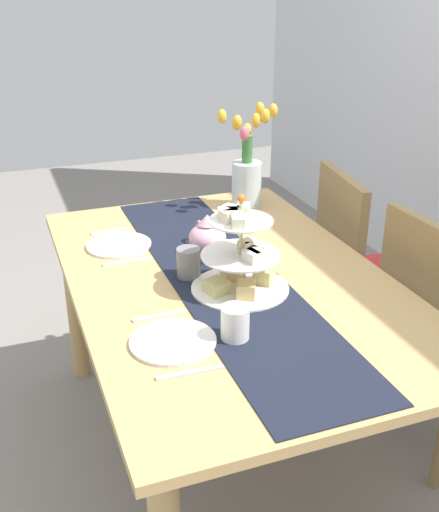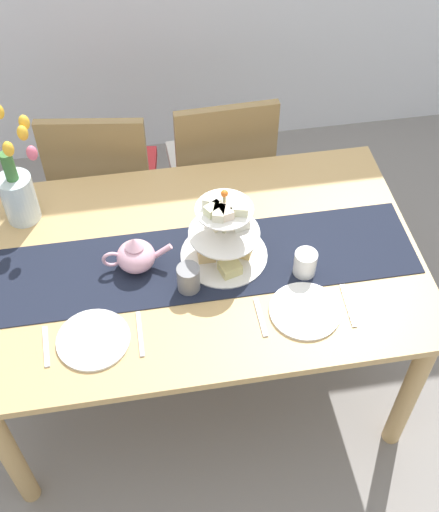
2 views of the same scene
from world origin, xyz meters
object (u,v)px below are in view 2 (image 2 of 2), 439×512
(dining_table, at_px, (197,278))
(mug_grey, at_px, (188,278))
(tiered_cake_stand, at_px, (224,236))
(fork_left, at_px, (46,346))
(teapot, at_px, (136,255))
(dinner_plate_right, at_px, (305,311))
(knife_right, at_px, (348,305))
(knife_left, at_px, (140,334))
(tulip_vase, at_px, (16,186))
(chair_left, at_px, (105,180))
(chair_right, at_px, (221,168))
(dinner_plate_left, at_px, (93,340))
(mug_white_text, at_px, (305,263))
(fork_right, at_px, (261,317))

(dining_table, distance_m, mug_grey, 0.20)
(tiered_cake_stand, xyz_separation_m, fork_left, (-0.60, -0.28, -0.10))
(dining_table, distance_m, teapot, 0.26)
(fork_left, xyz_separation_m, dinner_plate_right, (0.82, 0.00, 0.00))
(knife_right, bearing_deg, knife_left, 180.00)
(dinner_plate_right, bearing_deg, knife_left, 180.00)
(knife_left, relative_size, mug_grey, 1.79)
(tulip_vase, bearing_deg, fork_left, -82.13)
(tiered_cake_stand, height_order, teapot, tiered_cake_stand)
(knife_left, relative_size, knife_right, 1.00)
(chair_left, distance_m, chair_right, 0.51)
(teapot, xyz_separation_m, tulip_vase, (-0.38, 0.31, 0.09))
(dining_table, distance_m, knife_right, 0.55)
(chair_right, distance_m, tiered_cake_stand, 0.79)
(tiered_cake_stand, relative_size, mug_grey, 3.20)
(dinner_plate_left, distance_m, mug_grey, 0.36)
(knife_left, bearing_deg, teapot, 87.25)
(dinner_plate_left, height_order, mug_white_text, mug_white_text)
(fork_right, bearing_deg, knife_right, 0.00)
(dinner_plate_right, bearing_deg, chair_left, 122.00)
(chair_left, relative_size, teapot, 3.82)
(teapot, distance_m, dinner_plate_right, 0.59)
(teapot, relative_size, knife_right, 1.40)
(teapot, bearing_deg, dining_table, 0.00)
(knife_left, distance_m, mug_white_text, 0.59)
(knife_right, bearing_deg, fork_left, 180.00)
(chair_left, xyz_separation_m, teapot, (0.10, -0.72, 0.29))
(tulip_vase, xyz_separation_m, knife_right, (1.05, -0.58, -0.15))
(dining_table, height_order, tulip_vase, tulip_vase)
(teapot, xyz_separation_m, fork_right, (0.37, -0.28, -0.06))
(dinner_plate_right, relative_size, mug_white_text, 2.42)
(chair_left, bearing_deg, teapot, -81.67)
(dinner_plate_left, bearing_deg, tulip_vase, 111.12)
(teapot, distance_m, knife_right, 0.72)
(teapot, bearing_deg, fork_right, -36.78)
(chair_left, relative_size, knife_left, 5.35)
(knife_left, distance_m, fork_right, 0.38)
(chair_left, xyz_separation_m, knife_right, (0.77, -0.99, 0.23))
(dining_table, distance_m, mug_white_text, 0.40)
(teapot, height_order, knife_right, teapot)
(dinner_plate_left, height_order, fork_right, dinner_plate_left)
(chair_right, relative_size, dinner_plate_left, 3.96)
(tulip_vase, bearing_deg, teapot, -38.62)
(chair_left, distance_m, tulip_vase, 0.62)
(teapot, xyz_separation_m, mug_white_text, (0.55, -0.12, -0.01))
(tulip_vase, relative_size, fork_right, 2.76)
(chair_left, xyz_separation_m, fork_left, (-0.20, -0.99, 0.23))
(tiered_cake_stand, bearing_deg, dining_table, -179.44)
(dining_table, xyz_separation_m, chair_right, (0.21, 0.72, -0.13))
(dining_table, relative_size, knife_left, 9.10)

